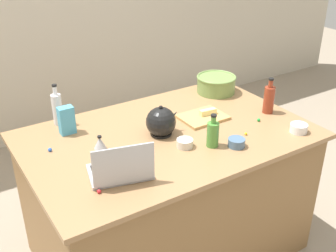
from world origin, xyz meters
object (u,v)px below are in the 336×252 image
object	(u,v)px
kettle	(161,122)
butter_stick_left	(208,112)
bottle_soy	(269,99)
ramekin_small	(236,143)
kitchen_timer	(100,142)
bottle_vinegar	(57,108)
mixing_bowl_large	(216,84)
candy_bag	(67,120)
bottle_olive	(213,134)
ramekin_wide	(185,143)
laptop	(121,169)
cutting_board	(203,117)
ramekin_medium	(299,128)

from	to	relation	value
kettle	butter_stick_left	world-z (taller)	kettle
bottle_soy	ramekin_small	world-z (taller)	bottle_soy
kitchen_timer	kettle	bearing A→B (deg)	-6.25
bottle_vinegar	butter_stick_left	xyz separation A→B (m)	(0.84, -0.42, -0.07)
mixing_bowl_large	kettle	world-z (taller)	kettle
kitchen_timer	candy_bag	world-z (taller)	candy_bag
bottle_olive	ramekin_wide	xyz separation A→B (m)	(-0.14, 0.07, -0.05)
laptop	ramekin_wide	distance (m)	0.45
bottle_vinegar	butter_stick_left	distance (m)	0.95
bottle_soy	ramekin_small	size ratio (longest dim) A/B	2.46
mixing_bowl_large	bottle_vinegar	xyz separation A→B (m)	(-1.15, 0.12, 0.04)
mixing_bowl_large	ramekin_small	distance (m)	0.80
cutting_board	laptop	bearing A→B (deg)	-156.78
kettle	candy_bag	world-z (taller)	kettle
laptop	bottle_soy	size ratio (longest dim) A/B	1.48
laptop	cutting_board	distance (m)	0.81
bottle_soy	kitchen_timer	distance (m)	1.14
bottle_soy	ramekin_medium	distance (m)	0.31
ramekin_wide	kitchen_timer	xyz separation A→B (m)	(-0.41, 0.24, 0.01)
candy_bag	kettle	bearing A→B (deg)	-33.64
bottle_soy	candy_bag	world-z (taller)	bottle_soy
mixing_bowl_large	ramekin_wide	distance (m)	0.84
bottle_soy	ramekin_small	bearing A→B (deg)	-153.56
kettle	cutting_board	size ratio (longest dim) A/B	0.74
laptop	cutting_board	size ratio (longest dim) A/B	1.23
bottle_vinegar	ramekin_medium	xyz separation A→B (m)	(1.18, -0.88, -0.08)
ramekin_small	ramekin_medium	bearing A→B (deg)	-9.06
bottle_olive	candy_bag	bearing A→B (deg)	137.32
ramekin_small	cutting_board	bearing A→B (deg)	82.03
laptop	kettle	world-z (taller)	laptop
bottle_olive	mixing_bowl_large	bearing A→B (deg)	50.32
ramekin_medium	candy_bag	bearing A→B (deg)	148.08
ramekin_medium	cutting_board	bearing A→B (deg)	129.25
mixing_bowl_large	ramekin_medium	bearing A→B (deg)	-87.62
bottle_vinegar	kitchen_timer	bearing A→B (deg)	-77.45
bottle_olive	candy_bag	world-z (taller)	bottle_olive
laptop	ramekin_small	world-z (taller)	laptop
ramekin_medium	ramekin_wide	xyz separation A→B (m)	(-0.68, 0.22, -0.00)
bottle_soy	bottle_vinegar	bearing A→B (deg)	154.76
bottle_soy	bottle_vinegar	size ratio (longest dim) A/B	0.91
laptop	bottle_olive	distance (m)	0.58
ramekin_medium	bottle_vinegar	bearing A→B (deg)	143.31
bottle_soy	bottle_olive	world-z (taller)	bottle_soy
mixing_bowl_large	ramekin_medium	distance (m)	0.76
bottle_vinegar	kettle	world-z (taller)	bottle_vinegar
cutting_board	kettle	bearing A→B (deg)	-173.92
laptop	kitchen_timer	world-z (taller)	laptop
bottle_soy	cutting_board	xyz separation A→B (m)	(-0.42, 0.16, -0.09)
bottle_vinegar	ramekin_small	world-z (taller)	bottle_vinegar
butter_stick_left	candy_bag	world-z (taller)	candy_bag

